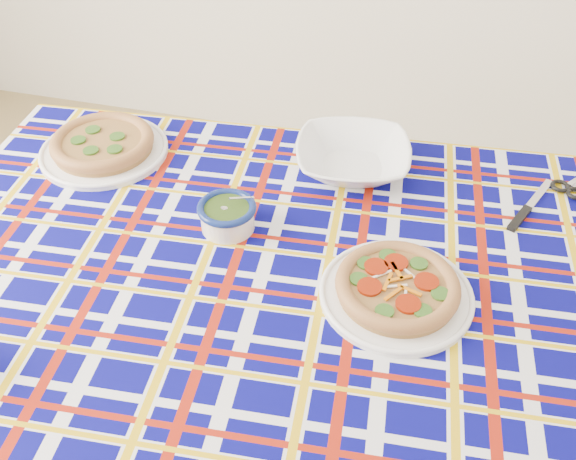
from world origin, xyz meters
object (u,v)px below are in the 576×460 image
(dining_table, at_px, (296,293))
(pesto_bowl, at_px, (227,214))
(serving_bowl, at_px, (353,158))
(main_focaccia_plate, at_px, (397,286))

(dining_table, xyz_separation_m, pesto_bowl, (-0.16, 0.08, 0.11))
(dining_table, xyz_separation_m, serving_bowl, (0.05, 0.34, 0.11))
(dining_table, distance_m, serving_bowl, 0.36)
(dining_table, distance_m, main_focaccia_plate, 0.22)
(dining_table, xyz_separation_m, main_focaccia_plate, (0.20, -0.03, 0.10))
(pesto_bowl, xyz_separation_m, serving_bowl, (0.21, 0.27, -0.00))
(dining_table, distance_m, pesto_bowl, 0.21)
(pesto_bowl, bearing_deg, serving_bowl, 51.87)
(main_focaccia_plate, distance_m, serving_bowl, 0.40)
(main_focaccia_plate, bearing_deg, pesto_bowl, 163.41)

